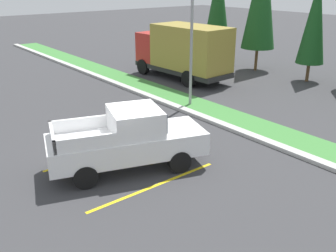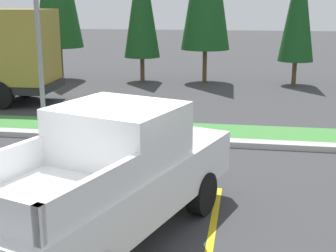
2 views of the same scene
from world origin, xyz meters
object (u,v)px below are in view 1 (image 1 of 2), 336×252
object	(u,v)px
pickup_truck_main	(129,140)
street_light	(189,25)
cypress_tree_center	(315,19)
cargo_truck_distant	(183,50)
cypress_tree_leftmost	(218,3)

from	to	relation	value
pickup_truck_main	street_light	world-z (taller)	street_light
street_light	cypress_tree_center	world-z (taller)	street_light
cargo_truck_distant	street_light	size ratio (longest dim) A/B	1.00
cypress_tree_center	cargo_truck_distant	bearing A→B (deg)	-133.02
pickup_truck_main	street_light	bearing A→B (deg)	122.58
street_light	cypress_tree_center	distance (m)	9.15
street_light	cypress_tree_leftmost	size ratio (longest dim) A/B	0.93
cypress_tree_leftmost	cypress_tree_center	distance (m)	7.70
pickup_truck_main	cargo_truck_distant	bearing A→B (deg)	130.92
cypress_tree_leftmost	pickup_truck_main	bearing A→B (deg)	-54.50
cypress_tree_center	pickup_truck_main	bearing A→B (deg)	-79.26
pickup_truck_main	cypress_tree_leftmost	bearing A→B (deg)	125.50
street_light	cypress_tree_leftmost	world-z (taller)	cypress_tree_leftmost
cargo_truck_distant	street_light	xyz separation A→B (m)	(4.32, -3.38, 2.17)
pickup_truck_main	cypress_tree_leftmost	xyz separation A→B (m)	(-10.55, 14.78, 3.36)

